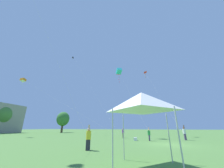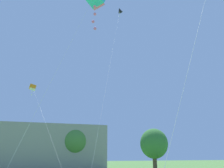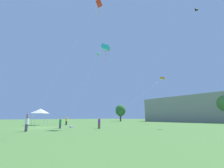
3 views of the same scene
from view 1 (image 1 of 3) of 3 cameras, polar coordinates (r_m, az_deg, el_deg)
ground_plane at (r=15.46m, az=24.49°, el=-23.87°), size 220.00×220.00×0.00m
tree_far_right at (r=49.41m, az=-21.47°, el=-14.65°), size 4.65×4.19×7.02m
tree_far_left at (r=52.48m, az=-41.58°, el=-10.50°), size 5.50×4.95×8.30m
festival_tent at (r=6.55m, az=13.51°, el=-7.84°), size 2.70×2.70×3.38m
cooler_box at (r=18.72m, az=10.64°, el=-23.50°), size 0.55×0.43×0.36m
person_white_shirt at (r=21.46m, az=30.23°, el=-18.68°), size 0.41×0.41×2.00m
person_purple_shirt at (r=22.97m, az=5.11°, el=-21.26°), size 0.36×0.36×1.54m
person_green_shirt at (r=18.64m, az=16.58°, el=-21.10°), size 0.35×0.35×1.70m
person_yellow_shirt at (r=10.90m, az=-10.73°, el=-22.90°), size 0.39×0.39×1.88m
kite_cyan_box_1 at (r=26.05m, az=3.19°, el=5.78°), size 5.65×6.05×13.34m
kite_black_diamond_2 at (r=44.18m, az=-17.41°, el=11.58°), size 9.14×17.84×24.20m
kite_red_delta_3 at (r=31.41m, az=14.90°, el=4.97°), size 8.46×5.14×14.68m
kite_orange_box_4 at (r=34.43m, az=-35.52°, el=1.49°), size 3.00×22.15×12.18m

